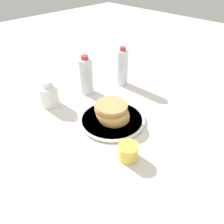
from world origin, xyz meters
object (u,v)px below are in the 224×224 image
Objects in this scene: pancake_stack at (112,112)px; water_bottle_near at (86,76)px; juice_glass at (128,152)px; plate at (112,119)px; cream_jug at (49,95)px; water_bottle_mid at (122,67)px.

water_bottle_near is at bearing -107.24° from pancake_stack.
water_bottle_near is (-0.20, -0.46, 0.06)m from juice_glass.
juice_glass is 0.36× the size of water_bottle_near.
plate is 0.04m from pancake_stack.
juice_glass is at bearing 90.71° from cream_jug.
pancake_stack is at bearing -120.53° from juice_glass.
cream_jug is 0.60× the size of water_bottle_mid.
water_bottle_mid is (-0.20, 0.07, 0.00)m from water_bottle_near.
cream_jug is (0.12, -0.30, 0.05)m from plate.
cream_jug reaches higher than plate.
water_bottle_mid reaches higher than plate.
cream_jug reaches higher than juice_glass.
water_bottle_near reaches higher than cream_jug.
water_bottle_mid is at bearing -144.59° from pancake_stack.
cream_jug is 0.21m from water_bottle_near.
juice_glass is at bearing 59.47° from pancake_stack.
juice_glass is at bearing 59.62° from plate.
water_bottle_mid reaches higher than cream_jug.
water_bottle_near reaches higher than plate.
juice_glass is 0.58× the size of cream_jug.
water_bottle_mid is (-0.28, -0.20, 0.09)m from plate.
pancake_stack is 2.03× the size of juice_glass.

